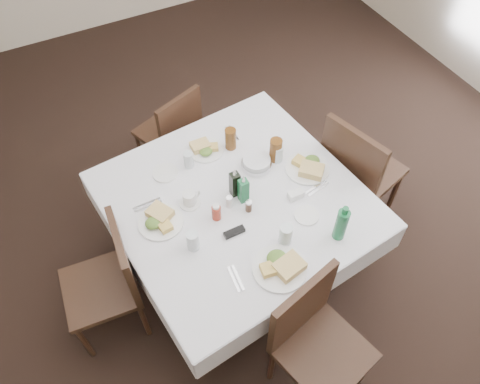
{
  "coord_description": "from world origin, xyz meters",
  "views": [
    {
      "loc": [
        -0.85,
        -1.59,
        3.07
      ],
      "look_at": [
        -0.02,
        -0.0,
        0.8
      ],
      "focal_mm": 35.0,
      "sensor_mm": 36.0,
      "label": 1
    }
  ],
  "objects_px": {
    "dining_table": "(236,205)",
    "water_e": "(278,154)",
    "oil_cruet_green": "(243,190)",
    "chair_east": "(357,169)",
    "chair_west": "(112,277)",
    "water_n": "(189,160)",
    "coffee_mug": "(190,199)",
    "green_bottle": "(341,224)",
    "water_w": "(193,241)",
    "ketchup_bottle": "(216,212)",
    "water_s": "(286,235)",
    "bread_basket": "(256,163)",
    "oil_cruet_dark": "(235,183)",
    "chair_north": "(173,130)",
    "chair_south": "(313,335)"
  },
  "relations": [
    {
      "from": "dining_table",
      "to": "water_e",
      "type": "distance_m",
      "value": 0.44
    },
    {
      "from": "oil_cruet_green",
      "to": "chair_east",
      "type": "bearing_deg",
      "value": -0.42
    },
    {
      "from": "chair_east",
      "to": "chair_west",
      "type": "height_order",
      "value": "chair_east"
    },
    {
      "from": "dining_table",
      "to": "water_n",
      "type": "height_order",
      "value": "water_n"
    },
    {
      "from": "coffee_mug",
      "to": "green_bottle",
      "type": "xyz_separation_m",
      "value": [
        0.67,
        -0.62,
        0.08
      ]
    },
    {
      "from": "water_w",
      "to": "ketchup_bottle",
      "type": "xyz_separation_m",
      "value": [
        0.21,
        0.12,
        -0.01
      ]
    },
    {
      "from": "dining_table",
      "to": "oil_cruet_green",
      "type": "xyz_separation_m",
      "value": [
        0.03,
        -0.03,
        0.17
      ]
    },
    {
      "from": "water_s",
      "to": "water_e",
      "type": "relative_size",
      "value": 1.16
    },
    {
      "from": "water_e",
      "to": "bread_basket",
      "type": "relative_size",
      "value": 0.61
    },
    {
      "from": "chair_east",
      "to": "green_bottle",
      "type": "xyz_separation_m",
      "value": [
        -0.54,
        -0.49,
        0.3
      ]
    },
    {
      "from": "oil_cruet_dark",
      "to": "ketchup_bottle",
      "type": "relative_size",
      "value": 1.91
    },
    {
      "from": "water_w",
      "to": "oil_cruet_dark",
      "type": "height_order",
      "value": "oil_cruet_dark"
    },
    {
      "from": "chair_north",
      "to": "water_w",
      "type": "bearing_deg",
      "value": -105.78
    },
    {
      "from": "chair_east",
      "to": "green_bottle",
      "type": "distance_m",
      "value": 0.78
    },
    {
      "from": "dining_table",
      "to": "green_bottle",
      "type": "xyz_separation_m",
      "value": [
        0.4,
        -0.52,
        0.19
      ]
    },
    {
      "from": "chair_west",
      "to": "water_e",
      "type": "height_order",
      "value": "chair_west"
    },
    {
      "from": "coffee_mug",
      "to": "chair_east",
      "type": "bearing_deg",
      "value": -6.27
    },
    {
      "from": "water_e",
      "to": "oil_cruet_green",
      "type": "height_order",
      "value": "oil_cruet_green"
    },
    {
      "from": "oil_cruet_dark",
      "to": "oil_cruet_green",
      "type": "bearing_deg",
      "value": -70.5
    },
    {
      "from": "chair_south",
      "to": "water_s",
      "type": "bearing_deg",
      "value": 79.4
    },
    {
      "from": "chair_south",
      "to": "chair_west",
      "type": "bearing_deg",
      "value": 135.2
    },
    {
      "from": "chair_north",
      "to": "ketchup_bottle",
      "type": "distance_m",
      "value": 1.14
    },
    {
      "from": "bread_basket",
      "to": "ketchup_bottle",
      "type": "distance_m",
      "value": 0.48
    },
    {
      "from": "oil_cruet_dark",
      "to": "coffee_mug",
      "type": "bearing_deg",
      "value": 168.17
    },
    {
      "from": "ketchup_bottle",
      "to": "green_bottle",
      "type": "distance_m",
      "value": 0.73
    },
    {
      "from": "chair_south",
      "to": "coffee_mug",
      "type": "relative_size",
      "value": 6.64
    },
    {
      "from": "chair_north",
      "to": "chair_south",
      "type": "xyz_separation_m",
      "value": [
        0.05,
        -1.91,
        0.05
      ]
    },
    {
      "from": "bread_basket",
      "to": "water_w",
      "type": "bearing_deg",
      "value": -148.61
    },
    {
      "from": "dining_table",
      "to": "green_bottle",
      "type": "distance_m",
      "value": 0.69
    },
    {
      "from": "chair_north",
      "to": "water_e",
      "type": "relative_size",
      "value": 7.08
    },
    {
      "from": "oil_cruet_dark",
      "to": "chair_north",
      "type": "bearing_deg",
      "value": 92.73
    },
    {
      "from": "chair_south",
      "to": "water_e",
      "type": "relative_size",
      "value": 7.86
    },
    {
      "from": "green_bottle",
      "to": "water_s",
      "type": "bearing_deg",
      "value": 159.55
    },
    {
      "from": "oil_cruet_dark",
      "to": "coffee_mug",
      "type": "height_order",
      "value": "oil_cruet_dark"
    },
    {
      "from": "chair_east",
      "to": "chair_west",
      "type": "xyz_separation_m",
      "value": [
        -1.8,
        0.01,
        -0.05
      ]
    },
    {
      "from": "oil_cruet_dark",
      "to": "coffee_mug",
      "type": "relative_size",
      "value": 1.59
    },
    {
      "from": "water_w",
      "to": "chair_south",
      "type": "bearing_deg",
      "value": -60.75
    },
    {
      "from": "dining_table",
      "to": "ketchup_bottle",
      "type": "height_order",
      "value": "ketchup_bottle"
    },
    {
      "from": "dining_table",
      "to": "water_w",
      "type": "distance_m",
      "value": 0.45
    },
    {
      "from": "water_s",
      "to": "chair_north",
      "type": "bearing_deg",
      "value": 95.69
    },
    {
      "from": "chair_east",
      "to": "dining_table",
      "type": "bearing_deg",
      "value": 177.78
    },
    {
      "from": "chair_north",
      "to": "chair_west",
      "type": "relative_size",
      "value": 0.94
    },
    {
      "from": "chair_west",
      "to": "bread_basket",
      "type": "xyz_separation_m",
      "value": [
        1.1,
        0.21,
        0.26
      ]
    },
    {
      "from": "water_w",
      "to": "ketchup_bottle",
      "type": "height_order",
      "value": "water_w"
    },
    {
      "from": "chair_north",
      "to": "water_e",
      "type": "xyz_separation_m",
      "value": [
        0.42,
        -0.85,
        0.33
      ]
    },
    {
      "from": "oil_cruet_green",
      "to": "chair_west",
      "type": "bearing_deg",
      "value": -180.0
    },
    {
      "from": "bread_basket",
      "to": "green_bottle",
      "type": "relative_size",
      "value": 0.73
    },
    {
      "from": "chair_east",
      "to": "bread_basket",
      "type": "height_order",
      "value": "chair_east"
    },
    {
      "from": "bread_basket",
      "to": "oil_cruet_dark",
      "type": "height_order",
      "value": "oil_cruet_dark"
    },
    {
      "from": "ketchup_bottle",
      "to": "bread_basket",
      "type": "bearing_deg",
      "value": 31.59
    }
  ]
}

